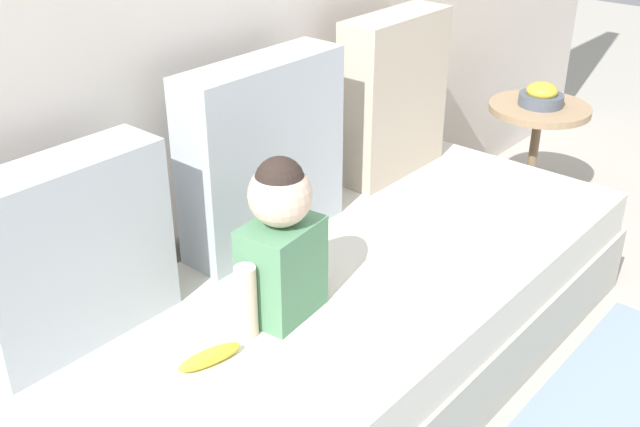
{
  "coord_description": "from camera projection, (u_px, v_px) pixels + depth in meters",
  "views": [
    {
      "loc": [
        -1.5,
        -1.16,
        1.59
      ],
      "look_at": [
        -0.14,
        0.0,
        0.65
      ],
      "focal_mm": 42.63,
      "sensor_mm": 36.0,
      "label": 1
    }
  ],
  "objects": [
    {
      "name": "throw_pillow_center",
      "position": [
        263.0,
        153.0,
        2.29
      ],
      "size": [
        0.57,
        0.16,
        0.57
      ],
      "primitive_type": "cube",
      "color": "#B2BCC6",
      "rests_on": "couch"
    },
    {
      "name": "ground_plane",
      "position": [
        347.0,
        379.0,
        2.42
      ],
      "size": [
        12.0,
        12.0,
        0.0
      ],
      "primitive_type": "plane",
      "color": "#B2ADA3"
    },
    {
      "name": "couch",
      "position": [
        349.0,
        329.0,
        2.32
      ],
      "size": [
        2.17,
        0.88,
        0.4
      ],
      "color": "beige",
      "rests_on": "ground"
    },
    {
      "name": "throw_pillow_left",
      "position": [
        72.0,
        252.0,
        1.86
      ],
      "size": [
        0.5,
        0.16,
        0.48
      ],
      "primitive_type": "cube",
      "color": "#B2BCC6",
      "rests_on": "couch"
    },
    {
      "name": "fruit_bowl",
      "position": [
        541.0,
        96.0,
        3.26
      ],
      "size": [
        0.19,
        0.19,
        0.1
      ],
      "color": "#4C5666",
      "rests_on": "side_table"
    },
    {
      "name": "throw_pillow_right",
      "position": [
        393.0,
        96.0,
        2.74
      ],
      "size": [
        0.47,
        0.16,
        0.59
      ],
      "primitive_type": "cube",
      "color": "#C1B29E",
      "rests_on": "couch"
    },
    {
      "name": "banana",
      "position": [
        209.0,
        356.0,
        1.85
      ],
      "size": [
        0.18,
        0.08,
        0.04
      ],
      "primitive_type": "ellipsoid",
      "rotation": [
        0.0,
        0.0,
        -0.24
      ],
      "color": "yellow",
      "rests_on": "couch"
    },
    {
      "name": "toddler",
      "position": [
        281.0,
        239.0,
        1.95
      ],
      "size": [
        0.32,
        0.17,
        0.45
      ],
      "color": "#568E66",
      "rests_on": "couch"
    },
    {
      "name": "side_table",
      "position": [
        537.0,
        129.0,
        3.33
      ],
      "size": [
        0.44,
        0.44,
        0.48
      ],
      "color": "tan",
      "rests_on": "ground"
    }
  ]
}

